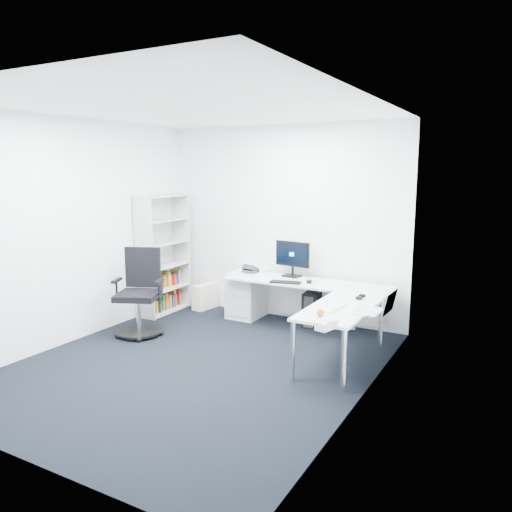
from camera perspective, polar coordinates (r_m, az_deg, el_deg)
The scene contains 22 objects.
ground at distance 5.59m, azimuth -6.70°, elevation -12.18°, with size 4.20×4.20×0.00m, color black.
ceiling at distance 5.22m, azimuth -7.32°, elevation 16.49°, with size 4.20×4.20×0.00m, color white.
wall_back at distance 7.03m, azimuth 3.06°, elevation 3.79°, with size 3.60×0.02×2.70m, color white.
wall_front at distance 3.76m, azimuth -26.01°, elevation -2.47°, with size 3.60×0.02×2.70m, color white.
wall_left at distance 6.45m, azimuth -20.11°, elevation 2.66°, with size 0.02×4.20×2.70m, color white.
wall_right at distance 4.44m, azimuth 12.22°, elevation 0.05°, with size 0.02×4.20×2.70m, color white.
l_desk at distance 6.38m, azimuth 4.70°, elevation -6.29°, with size 2.20×1.23×0.64m, color silver, non-canonical shape.
drawer_pedestal at distance 7.17m, azimuth -1.05°, elevation -4.38°, with size 0.43×0.53×0.66m, color silver.
bookshelf at distance 7.43m, azimuth -10.57°, elevation 0.20°, with size 0.34×0.87×1.74m, color #BBBDBD, non-canonical shape.
task_chair at distance 6.49m, azimuth -13.36°, elevation -4.14°, with size 0.62×0.62×1.10m, color black, non-canonical shape.
black_pc_tower at distance 6.88m, azimuth 6.66°, elevation -5.89°, with size 0.21×0.48×0.47m, color black.
beige_pc_tower at distance 7.65m, azimuth -5.87°, elevation -4.62°, with size 0.18×0.40×0.38m, color beige.
power_strip at distance 6.87m, azimuth 10.04°, elevation -7.86°, with size 0.32×0.05×0.04m, color silver.
monitor at distance 6.80m, azimuth 4.14°, elevation -0.30°, with size 0.52×0.17×0.50m, color black, non-canonical shape.
black_keyboard at distance 6.47m, azimuth 3.39°, elevation -3.01°, with size 0.40×0.14×0.02m, color black.
mouse at distance 6.49m, azimuth 6.12°, elevation -2.94°, with size 0.06×0.10×0.03m, color black.
desk_phone at distance 7.04m, azimuth -0.63°, elevation -1.49°, with size 0.18×0.18×0.13m, color #2B2B2E, non-canonical shape.
laptop at distance 5.24m, azimuth 12.72°, elevation -4.94°, with size 0.37×0.35×0.26m, color silver, non-canonical shape.
white_keyboard at distance 5.37m, azimuth 8.99°, elevation -5.82°, with size 0.12×0.43×0.01m, color silver.
headphones at distance 5.83m, azimuth 11.87°, elevation -4.49°, with size 0.12×0.18×0.05m, color black, non-canonical shape.
orange_fruit at distance 5.04m, azimuth 7.37°, elevation -6.44°, with size 0.08×0.08×0.08m, color #D26512.
tissue_box at distance 4.67m, azimuth 8.06°, elevation -7.80°, with size 0.11×0.22×0.08m, color silver.
Camera 1 is at (3.04, -4.20, 2.09)m, focal length 35.00 mm.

